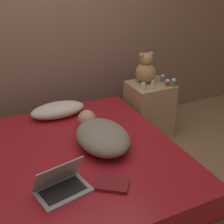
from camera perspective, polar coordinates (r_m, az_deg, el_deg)
name	(u,v)px	position (r m, az deg, el deg)	size (l,w,h in m)	color
ground_plane	(85,195)	(2.88, -4.89, -14.91)	(12.00, 12.00, 0.00)	#937551
wall_back	(37,23)	(3.37, -13.48, 15.59)	(8.00, 0.06, 2.60)	#846656
bed	(84,174)	(2.74, -5.08, -11.31)	(1.56, 1.84, 0.46)	brown
nightstand	(149,109)	(3.63, 6.77, 0.48)	(0.46, 0.41, 0.64)	tan
pillow	(58,110)	(3.15, -9.89, 0.37)	(0.54, 0.26, 0.14)	beige
person_lying	(101,135)	(2.64, -2.00, -4.17)	(0.44, 0.74, 0.19)	gray
laptop	(61,185)	(2.21, -9.29, -12.96)	(0.40, 0.31, 0.22)	#9E9EA3
teddy_bear	(146,69)	(3.49, 6.17, 7.76)	(0.23, 0.23, 0.35)	tan
bottle_clear	(143,86)	(3.33, 5.73, 4.70)	(0.05, 0.05, 0.07)	silver
bottle_white	(153,85)	(3.34, 7.42, 4.87)	(0.03, 0.03, 0.09)	white
bottle_blue	(162,78)	(3.57, 9.21, 6.11)	(0.04, 0.04, 0.08)	#3866B2
bottle_red	(167,83)	(3.46, 10.11, 5.28)	(0.05, 0.05, 0.07)	#B72D2D
bottle_green	(174,83)	(3.46, 11.19, 5.29)	(0.05, 0.05, 0.08)	#3D8E4C
book	(112,184)	(2.24, 0.08, -13.08)	(0.27, 0.26, 0.02)	maroon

